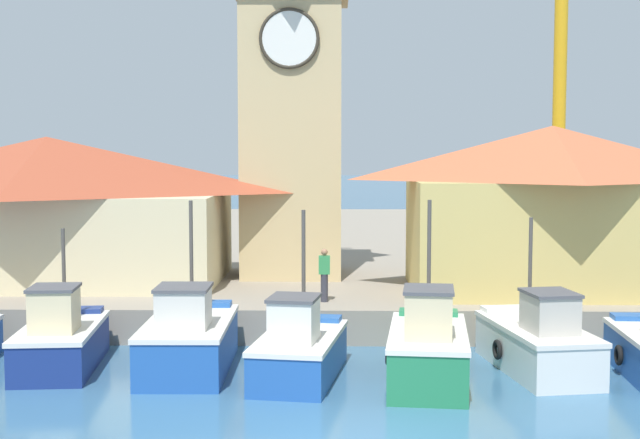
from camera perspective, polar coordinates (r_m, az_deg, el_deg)
name	(u,v)px	position (r m, az deg, el deg)	size (l,w,h in m)	color
quay_wharf	(348,248)	(45.56, 1.81, -1.82)	(120.00, 40.00, 1.04)	gray
fishing_boat_left_inner	(61,340)	(24.19, -16.27, -7.41)	(2.24, 4.32, 3.61)	navy
fishing_boat_mid_left	(189,339)	(23.31, -8.41, -7.60)	(2.27, 4.67, 4.35)	#2356A8
fishing_boat_center	(299,350)	(22.31, -1.34, -8.32)	(2.45, 4.44, 4.16)	#2356A8
fishing_boat_mid_right	(428,349)	(22.08, 6.92, -8.22)	(2.34, 4.70, 4.43)	#237A4C
fishing_boat_right_inner	(538,342)	(23.63, 13.76, -7.65)	(2.56, 4.74, 3.91)	silver
clock_tower	(292,84)	(32.49, -1.80, 8.69)	(4.04, 4.04, 14.80)	tan
warehouse_left	(48,208)	(32.41, -17.02, 0.74)	(12.43, 6.89, 5.03)	beige
warehouse_right	(551,206)	(29.87, 14.59, 0.81)	(9.41, 5.76, 5.37)	tan
port_crane_far	(559,71)	(39.76, 15.07, 9.14)	(2.00, 9.11, 20.24)	#976E11
dock_worker_near_tower	(324,274)	(27.01, 0.28, -3.52)	(0.34, 0.22, 1.62)	#33333D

